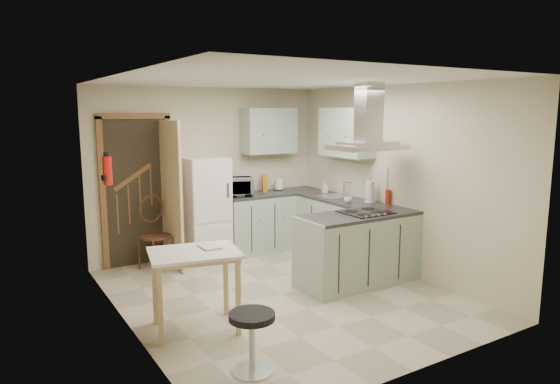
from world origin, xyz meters
TOP-DOWN VIEW (x-y plane):
  - floor at (0.00, 0.00)m, footprint 4.20×4.20m
  - ceiling at (0.00, 0.00)m, footprint 4.20×4.20m
  - back_wall at (0.00, 2.10)m, footprint 3.60×0.00m
  - left_wall at (-1.80, 0.00)m, footprint 0.00×4.20m
  - right_wall at (1.80, 0.00)m, footprint 0.00×4.20m
  - doorway at (-1.10, 2.07)m, footprint 1.10×0.12m
  - fridge at (-0.20, 1.80)m, footprint 0.60×0.60m
  - counter_back at (0.66, 1.80)m, footprint 1.08×0.60m
  - counter_right at (1.50, 1.12)m, footprint 0.60×1.95m
  - splashback at (0.96, 2.09)m, footprint 1.68×0.02m
  - wall_cabinet_back at (0.95, 1.93)m, footprint 0.85×0.35m
  - wall_cabinet_right at (1.62, 0.85)m, footprint 0.35×0.90m
  - peninsula at (1.02, -0.18)m, footprint 1.55×0.65m
  - hob at (1.12, -0.18)m, footprint 0.58×0.50m
  - extractor_hood at (1.12, -0.18)m, footprint 0.90×0.55m
  - sink at (1.50, 0.95)m, footprint 0.45×0.40m
  - fire_extinguisher at (-1.74, 0.90)m, footprint 0.10×0.10m
  - drop_leaf_table at (-1.24, -0.37)m, footprint 0.98×0.81m
  - bentwood_chair at (-0.97, 1.72)m, footprint 0.52×0.52m
  - stool at (-1.16, -1.38)m, footprint 0.40×0.40m
  - microwave at (0.29, 1.78)m, footprint 0.57×0.46m
  - kettle at (1.12, 1.90)m, footprint 0.17×0.17m
  - cereal_box at (0.87, 1.92)m, footprint 0.13×0.19m
  - soap_bottle at (1.60, 1.32)m, footprint 0.10×0.10m
  - paper_towel at (1.62, 0.31)m, footprint 0.15×0.15m
  - cup at (1.35, 0.45)m, footprint 0.14×0.14m
  - red_bottle at (1.75, 0.09)m, footprint 0.08×0.08m
  - book at (-1.15, -0.32)m, footprint 0.19×0.26m

SIDE VIEW (x-z plane):
  - floor at x=0.00m, z-range 0.00..0.00m
  - stool at x=-1.16m, z-range 0.00..0.52m
  - drop_leaf_table at x=-1.24m, z-range 0.00..0.81m
  - counter_back at x=0.66m, z-range 0.00..0.90m
  - counter_right at x=1.50m, z-range 0.00..0.90m
  - peninsula at x=1.02m, z-range 0.00..0.90m
  - bentwood_chair at x=-0.97m, z-range 0.00..0.92m
  - fridge at x=-0.20m, z-range 0.00..1.50m
  - book at x=-1.15m, z-range 0.81..0.92m
  - sink at x=1.50m, z-range 0.90..0.91m
  - hob at x=1.12m, z-range 0.90..0.91m
  - cup at x=1.35m, z-range 0.90..0.99m
  - soap_bottle at x=1.60m, z-range 0.90..1.07m
  - kettle at x=1.12m, z-range 0.90..1.09m
  - red_bottle at x=1.75m, z-range 0.90..1.10m
  - cereal_box at x=0.87m, z-range 0.90..1.16m
  - microwave at x=0.29m, z-range 0.90..1.17m
  - doorway at x=-1.10m, z-range 0.00..2.10m
  - paper_towel at x=1.62m, z-range 0.90..1.21m
  - splashback at x=0.96m, z-range 0.90..1.40m
  - back_wall at x=0.00m, z-range -0.55..3.05m
  - left_wall at x=-1.80m, z-range -0.85..3.35m
  - right_wall at x=1.80m, z-range -0.85..3.35m
  - fire_extinguisher at x=-1.74m, z-range 1.34..1.66m
  - extractor_hood at x=1.12m, z-range 1.67..1.77m
  - wall_cabinet_back at x=0.95m, z-range 1.50..2.20m
  - wall_cabinet_right at x=1.62m, z-range 1.50..2.20m
  - ceiling at x=0.00m, z-range 2.50..2.50m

